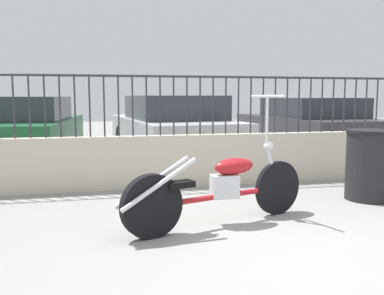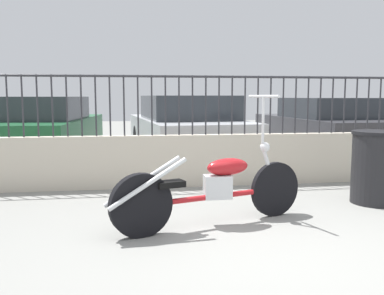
# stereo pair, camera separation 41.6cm
# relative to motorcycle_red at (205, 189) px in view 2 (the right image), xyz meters

# --- Properties ---
(ground_plane) EXTENTS (40.00, 40.00, 0.00)m
(ground_plane) POSITION_rel_motorcycle_red_xyz_m (0.47, -0.90, -0.40)
(ground_plane) COLOR gray
(low_wall) EXTENTS (10.33, 0.18, 0.77)m
(low_wall) POSITION_rel_motorcycle_red_xyz_m (0.47, 2.02, -0.01)
(low_wall) COLOR beige
(low_wall) RESTS_ON ground_plane
(fence_railing) EXTENTS (10.33, 0.04, 0.87)m
(fence_railing) POSITION_rel_motorcycle_red_xyz_m (0.47, 2.02, 0.95)
(fence_railing) COLOR #2D2D33
(fence_railing) RESTS_ON low_wall
(motorcycle_red) EXTENTS (2.15, 0.89, 1.35)m
(motorcycle_red) POSITION_rel_motorcycle_red_xyz_m (0.00, 0.00, 0.00)
(motorcycle_red) COLOR black
(motorcycle_red) RESTS_ON ground_plane
(trash_bin) EXTENTS (0.63, 0.63, 0.91)m
(trash_bin) POSITION_rel_motorcycle_red_xyz_m (2.29, 0.66, 0.06)
(trash_bin) COLOR black
(trash_bin) RESTS_ON ground_plane
(car_green) EXTENTS (2.18, 4.52, 1.33)m
(car_green) POSITION_rel_motorcycle_red_xyz_m (-2.53, 5.01, 0.28)
(car_green) COLOR black
(car_green) RESTS_ON ground_plane
(car_silver) EXTENTS (2.26, 4.60, 1.35)m
(car_silver) POSITION_rel_motorcycle_red_xyz_m (0.44, 4.72, 0.28)
(car_silver) COLOR black
(car_silver) RESTS_ON ground_plane
(car_dark_grey) EXTENTS (2.05, 4.14, 1.30)m
(car_dark_grey) POSITION_rel_motorcycle_red_xyz_m (3.63, 4.79, 0.27)
(car_dark_grey) COLOR black
(car_dark_grey) RESTS_ON ground_plane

